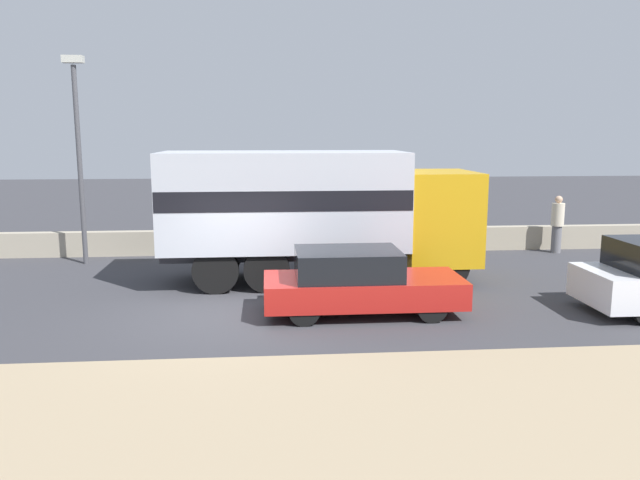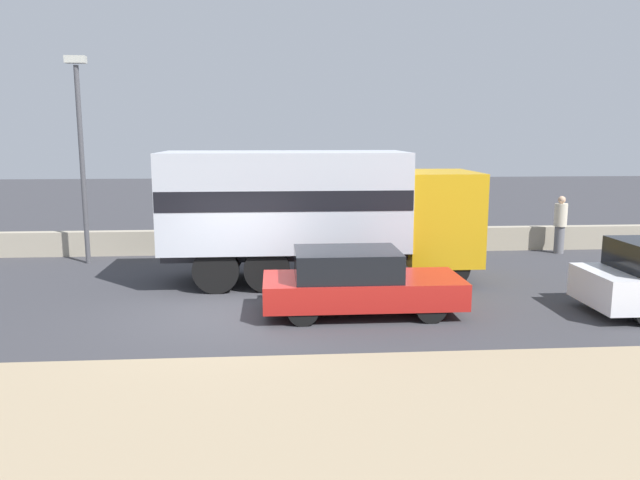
{
  "view_description": "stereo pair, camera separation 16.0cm",
  "coord_description": "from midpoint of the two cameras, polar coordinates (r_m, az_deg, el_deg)",
  "views": [
    {
      "loc": [
        0.63,
        -12.67,
        3.77
      ],
      "look_at": [
        1.84,
        1.4,
        1.33
      ],
      "focal_mm": 35.0,
      "sensor_mm": 36.0,
      "label": 1
    },
    {
      "loc": [
        0.79,
        -12.68,
        3.77
      ],
      "look_at": [
        1.84,
        1.4,
        1.33
      ],
      "focal_mm": 35.0,
      "sensor_mm": 36.0,
      "label": 2
    }
  ],
  "objects": [
    {
      "name": "dirt_shoulder_foreground",
      "position": [
        8.34,
        -9.67,
        -17.06
      ],
      "size": [
        60.0,
        5.35,
        0.04
      ],
      "color": "#9E896B",
      "rests_on": "ground_plane"
    },
    {
      "name": "pedestrian",
      "position": [
        21.02,
        20.67,
        1.44
      ],
      "size": [
        0.39,
        0.39,
        1.81
      ],
      "color": "slate",
      "rests_on": "ground_plane"
    },
    {
      "name": "street_lamp",
      "position": [
        19.05,
        -21.45,
        8.21
      ],
      "size": [
        0.56,
        0.28,
        5.86
      ],
      "color": "#4C4C51",
      "rests_on": "ground_plane"
    },
    {
      "name": "box_truck",
      "position": [
        15.71,
        -0.99,
        3.09
      ],
      "size": [
        7.85,
        2.47,
        3.3
      ],
      "color": "gold",
      "rests_on": "ground_plane"
    },
    {
      "name": "stone_wall_backdrop",
      "position": [
        19.75,
        -6.89,
        -0.15
      ],
      "size": [
        60.0,
        0.35,
        0.76
      ],
      "color": "#A39984",
      "rests_on": "ground_plane"
    },
    {
      "name": "ground_plane",
      "position": [
        13.24,
        -7.82,
        -6.82
      ],
      "size": [
        80.0,
        80.0,
        0.0
      ],
      "primitive_type": "plane",
      "color": "#38383D"
    },
    {
      "name": "car_hatchback",
      "position": [
        13.08,
        3.16,
        -3.85
      ],
      "size": [
        4.14,
        1.72,
        1.37
      ],
      "color": "#B21E19",
      "rests_on": "ground_plane"
    }
  ]
}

